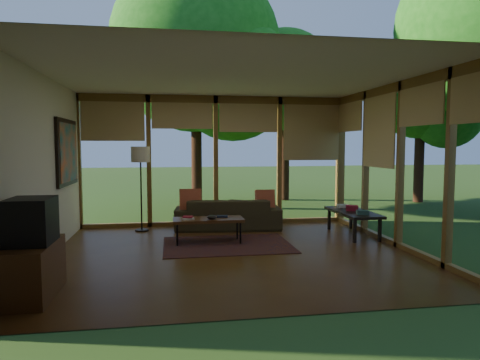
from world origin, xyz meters
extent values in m
plane|color=#5A3517|center=(0.00, 0.00, 0.00)|extent=(5.50, 5.50, 0.00)
plane|color=silver|center=(0.00, 0.00, 2.70)|extent=(5.50, 5.50, 0.00)
cube|color=silver|center=(-2.75, 0.00, 1.35)|extent=(0.04, 5.00, 2.70)
cube|color=silver|center=(0.00, -2.50, 1.35)|extent=(5.50, 0.04, 2.70)
cube|color=brown|center=(0.00, 2.50, 1.35)|extent=(5.50, 0.12, 2.70)
cube|color=brown|center=(2.75, 0.00, 1.35)|extent=(0.12, 5.00, 2.70)
plane|color=#29491B|center=(8.00, 8.00, -0.01)|extent=(40.00, 40.00, 0.00)
cylinder|color=#351C13|center=(-0.24, 5.16, 2.74)|extent=(0.28, 0.28, 5.48)
sphere|color=#175E15|center=(-0.24, 5.16, 4.26)|extent=(4.48, 4.48, 4.48)
cylinder|color=#351C13|center=(2.54, 6.43, 2.36)|extent=(0.28, 0.28, 4.72)
sphere|color=#175E15|center=(2.54, 6.43, 3.67)|extent=(3.08, 3.08, 3.08)
cylinder|color=#351C13|center=(6.06, 5.17, 2.11)|extent=(0.28, 0.28, 4.22)
sphere|color=#175E15|center=(6.06, 5.17, 3.28)|extent=(2.83, 2.83, 2.83)
cube|color=maroon|center=(-0.01, 0.58, 0.01)|extent=(2.12, 1.50, 0.01)
imported|color=#362E1B|center=(0.19, 2.00, 0.31)|extent=(2.17, 1.02, 0.61)
cube|color=maroon|center=(-0.56, 1.95, 0.59)|extent=(0.43, 0.23, 0.45)
cube|color=maroon|center=(0.94, 1.95, 0.57)|extent=(0.39, 0.21, 0.41)
cube|color=beige|center=(-0.66, 0.75, 0.44)|extent=(0.22, 0.18, 0.03)
cube|color=maroon|center=(-0.66, 0.75, 0.47)|extent=(0.18, 0.15, 0.03)
cube|color=black|center=(-0.06, 0.88, 0.44)|extent=(0.21, 0.16, 0.03)
ellipsoid|color=black|center=(-0.26, 0.70, 0.46)|extent=(0.16, 0.16, 0.07)
cube|color=#522F16|center=(-2.47, -1.53, 0.30)|extent=(0.50, 1.00, 0.60)
cube|color=black|center=(-2.45, -1.53, 0.85)|extent=(0.45, 0.55, 0.50)
cube|color=#31564F|center=(2.40, 0.59, 0.49)|extent=(0.23, 0.19, 0.07)
cube|color=maroon|center=(2.40, 1.04, 0.50)|extent=(0.26, 0.22, 0.10)
cube|color=beige|center=(2.40, 1.44, 0.49)|extent=(0.24, 0.19, 0.06)
cylinder|color=black|center=(-1.51, 2.03, 0.01)|extent=(0.26, 0.26, 0.03)
cylinder|color=black|center=(-1.51, 2.03, 0.79)|extent=(0.03, 0.03, 1.52)
cylinder|color=beige|center=(-1.51, 2.03, 1.50)|extent=(0.36, 0.36, 0.30)
cube|color=#522F16|center=(-0.31, 0.80, 0.40)|extent=(1.20, 0.50, 0.05)
cylinder|color=black|center=(-0.84, 0.62, 0.19)|extent=(0.03, 0.03, 0.38)
cylinder|color=black|center=(0.22, 0.62, 0.19)|extent=(0.03, 0.03, 0.38)
cylinder|color=black|center=(-0.84, 0.98, 0.19)|extent=(0.03, 0.03, 0.38)
cylinder|color=black|center=(0.22, 0.98, 0.19)|extent=(0.03, 0.03, 0.38)
cube|color=black|center=(2.40, 0.99, 0.43)|extent=(0.60, 1.40, 0.05)
cube|color=black|center=(2.17, 0.39, 0.20)|extent=(0.05, 0.05, 0.40)
cube|color=black|center=(2.63, 0.39, 0.20)|extent=(0.05, 0.05, 0.40)
cube|color=black|center=(2.17, 1.59, 0.20)|extent=(0.05, 0.05, 0.40)
cube|color=black|center=(2.63, 1.59, 0.20)|extent=(0.05, 0.05, 0.40)
cube|color=black|center=(-2.72, 1.40, 1.55)|extent=(0.05, 1.35, 1.15)
cube|color=#1B6B7B|center=(-2.69, 1.40, 1.55)|extent=(0.02, 1.20, 1.00)
camera|label=1|loc=(-0.94, -6.43, 1.67)|focal=32.00mm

